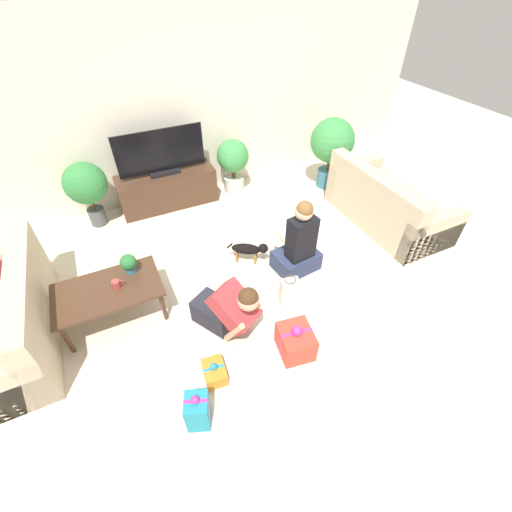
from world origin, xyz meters
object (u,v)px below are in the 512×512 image
Objects in this scene: dog at (250,249)px; gift_box_b at (214,372)px; gift_box_a at (296,341)px; potted_plant_back_right at (233,161)px; tabletop_plant at (128,263)px; potted_plant_corner_right at (332,144)px; person_kneeling at (228,308)px; sofa_right at (386,205)px; gift_bag_a at (289,293)px; tv at (161,155)px; coffee_table at (108,292)px; potted_plant_back_left at (86,186)px; mug at (117,284)px; sofa_left at (4,323)px; tv_console at (168,189)px; person_sitting at (299,245)px; gift_box_c at (198,411)px.

gift_box_b is (-0.97, -1.30, -0.13)m from dog.
gift_box_a reaches higher than dog.
tabletop_plant is (-1.90, -1.73, 0.03)m from potted_plant_back_right.
person_kneeling is at bearing -141.93° from potted_plant_corner_right.
sofa_right reaches higher than gift_bag_a.
sofa_right is 1.41× the size of tv.
gift_box_b is 1.15m from gift_bag_a.
potted_plant_back_right reaches higher than coffee_table.
coffee_table is 1.12× the size of potted_plant_back_left.
gift_box_a is at bearing -47.13° from tabletop_plant.
mug is (0.07, -1.90, -0.14)m from potted_plant_back_left.
sofa_left is 4.40× the size of gift_box_a.
tv_console is at bearing 0.00° from tv.
person_kneeling is (2.02, -0.81, 0.05)m from sofa_left.
sofa_right is 1.66× the size of coffee_table.
potted_plant_back_left is 0.94× the size of person_sitting.
gift_box_b is (-1.47, -3.00, -0.45)m from potted_plant_back_right.
mug reaches higher than gift_bag_a.
sofa_left is at bearing -165.14° from potted_plant_corner_right.
coffee_table is 1.89m from potted_plant_back_left.
coffee_table reaches higher than dog.
coffee_table is 2.53× the size of gift_bag_a.
dog is at bearing -149.20° from potted_plant_corner_right.
person_sitting is 1.91m from tabletop_plant.
gift_box_c is (-1.22, -1.62, -0.03)m from dog.
dog is at bearing 6.18° from coffee_table.
tv is at bearing 167.34° from potted_plant_corner_right.
person_sitting is at bearing -5.68° from person_kneeling.
person_kneeling is 1.71× the size of dog.
person_sitting reaches higher than potted_plant_back_left.
person_sitting is 4.50× the size of tabletop_plant.
gift_box_a is at bearing -39.70° from mug.
tabletop_plant is (-1.48, 0.81, 0.36)m from gift_bag_a.
potted_plant_corner_right is (3.64, 1.35, 0.33)m from coffee_table.
potted_plant_back_left is (-1.07, -0.05, -0.20)m from tv.
gift_bag_a is at bearing 30.83° from gift_box_c.
gift_bag_a is (-2.03, -0.79, -0.08)m from sofa_right.
tv reaches higher than dog.
gift_box_a is 1.87m from mug.
person_sitting reaches higher than gift_box_a.
gift_box_c is at bearing 29.88° from person_sitting.
tv is at bearing 104.02° from gift_bag_a.
potted_plant_corner_right is 3.80m from mug.
coffee_table is 1.36m from gift_box_b.
tv_console is 3.13× the size of dog.
sofa_right is 1.22× the size of tv_console.
gift_box_c is (-0.26, -0.32, 0.10)m from gift_box_b.
gift_box_c is at bearing -167.26° from gift_box_a.
potted_plant_back_right is at bearing -2.68° from tv.
gift_bag_a is 1.73m from tabletop_plant.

